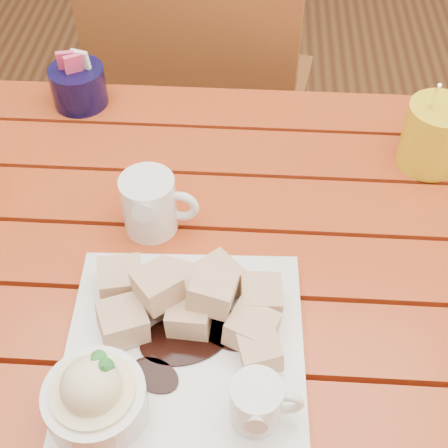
# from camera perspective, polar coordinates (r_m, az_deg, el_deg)

# --- Properties ---
(table) EXTENTS (1.20, 0.79, 0.75)m
(table) POSITION_cam_1_polar(r_m,az_deg,el_deg) (0.95, -3.41, -7.22)
(table) COLOR maroon
(table) RESTS_ON ground
(dessert_plate) EXTENTS (0.30, 0.30, 0.12)m
(dessert_plate) POSITION_cam_1_polar(r_m,az_deg,el_deg) (0.74, -5.11, -11.56)
(dessert_plate) COLOR white
(dessert_plate) RESTS_ON table
(coffee_mug_right) EXTENTS (0.14, 0.10, 0.16)m
(coffee_mug_right) POSITION_cam_1_polar(r_m,az_deg,el_deg) (1.01, 18.82, 7.76)
(coffee_mug_right) COLOR yellow
(coffee_mug_right) RESTS_ON table
(cream_pitcher) EXTENTS (0.11, 0.09, 0.09)m
(cream_pitcher) POSITION_cam_1_polar(r_m,az_deg,el_deg) (0.87, -6.73, 1.88)
(cream_pitcher) COLOR white
(cream_pitcher) RESTS_ON table
(sugar_caddy) EXTENTS (0.09, 0.09, 0.10)m
(sugar_caddy) POSITION_cam_1_polar(r_m,az_deg,el_deg) (1.12, -13.17, 12.28)
(sugar_caddy) COLOR black
(sugar_caddy) RESTS_ON table
(chair_far) EXTENTS (0.52, 0.52, 0.95)m
(chair_far) POSITION_cam_1_polar(r_m,az_deg,el_deg) (1.50, -1.88, 11.49)
(chair_far) COLOR brown
(chair_far) RESTS_ON ground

